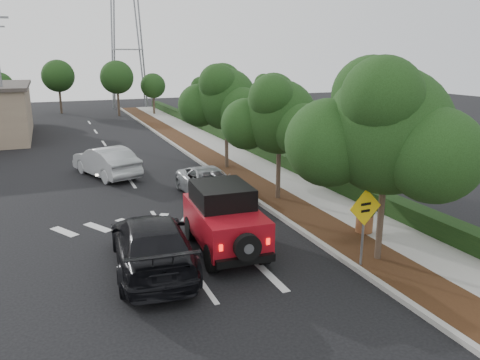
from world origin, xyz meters
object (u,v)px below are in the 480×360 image
red_jeep (223,217)px  speed_hump_sign (364,217)px  silver_suv_ahead (209,183)px  black_suv_oncoming (152,243)px

red_jeep → speed_hump_sign: bearing=-38.9°
silver_suv_ahead → speed_hump_sign: bearing=-77.8°
silver_suv_ahead → red_jeep: bearing=-104.2°
silver_suv_ahead → black_suv_oncoming: black_suv_oncoming is taller
red_jeep → black_suv_oncoming: red_jeep is taller
black_suv_oncoming → red_jeep: bearing=-162.0°
red_jeep → black_suv_oncoming: (-2.52, -0.58, -0.32)m
silver_suv_ahead → black_suv_oncoming: (-4.00, -6.36, 0.16)m
red_jeep → speed_hump_sign: speed_hump_sign is taller
speed_hump_sign → black_suv_oncoming: bearing=155.0°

